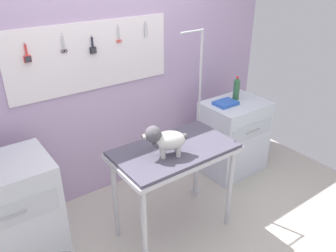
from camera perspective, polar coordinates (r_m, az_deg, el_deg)
rear_wall_panel at (r=3.42m, az=-9.87°, el=7.00°), size 4.00×0.11×2.30m
grooming_table at (r=2.85m, az=1.03°, el=-5.32°), size 1.03×0.59×0.87m
grooming_arm at (r=3.34m, az=4.99°, el=0.25°), size 0.30×0.11×1.72m
dog at (r=2.64m, az=-0.57°, el=-2.28°), size 0.36×0.26×0.26m
counter_left at (r=3.05m, az=-25.54°, el=-13.44°), size 0.80×0.58×0.90m
cabinet_right at (r=3.97m, az=10.83°, el=-1.80°), size 0.68×0.54×0.85m
soda_bottle at (r=3.83m, az=11.35°, el=6.07°), size 0.07×0.07×0.27m
supply_tray at (r=3.71m, az=9.60°, el=3.79°), size 0.24×0.18×0.04m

